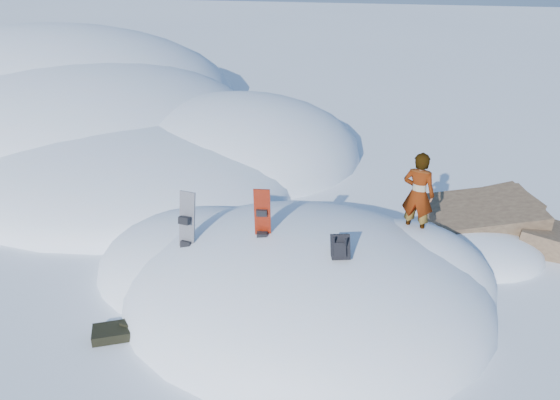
% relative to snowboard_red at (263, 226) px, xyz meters
% --- Properties ---
extents(ground, '(120.00, 120.00, 0.00)m').
position_rel_snowboard_red_xyz_m(ground, '(0.73, 0.31, -1.63)').
color(ground, white).
rests_on(ground, ground).
extents(snow_mound, '(8.00, 6.00, 3.00)m').
position_rel_snowboard_red_xyz_m(snow_mound, '(0.56, 0.54, -1.63)').
color(snow_mound, white).
rests_on(snow_mound, ground).
extents(snow_ridge, '(21.50, 18.50, 6.40)m').
position_rel_snowboard_red_xyz_m(snow_ridge, '(-9.70, 10.15, -1.63)').
color(snow_ridge, white).
rests_on(snow_ridge, ground).
extents(rock_outcrop, '(4.68, 4.41, 1.68)m').
position_rel_snowboard_red_xyz_m(rock_outcrop, '(4.45, 3.31, -1.62)').
color(rock_outcrop, brown).
rests_on(rock_outcrop, ground).
extents(snowboard_red, '(0.31, 0.27, 1.52)m').
position_rel_snowboard_red_xyz_m(snowboard_red, '(0.00, 0.00, 0.00)').
color(snowboard_red, red).
rests_on(snowboard_red, snow_mound).
extents(snowboard_dark, '(0.35, 0.36, 1.61)m').
position_rel_snowboard_red_xyz_m(snowboard_dark, '(-1.40, -0.09, -0.27)').
color(snowboard_dark, black).
rests_on(snowboard_dark, snow_mound).
extents(backpack, '(0.38, 0.46, 0.50)m').
position_rel_snowboard_red_xyz_m(backpack, '(1.41, -0.42, -0.03)').
color(backpack, black).
rests_on(backpack, snow_mound).
extents(gear_pile, '(0.86, 0.68, 0.22)m').
position_rel_snowboard_red_xyz_m(gear_pile, '(-2.26, -1.47, -1.52)').
color(gear_pile, black).
rests_on(gear_pile, ground).
extents(person, '(0.69, 0.56, 1.65)m').
position_rel_snowboard_red_xyz_m(person, '(2.67, 1.36, 0.25)').
color(person, slate).
rests_on(person, snow_mound).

